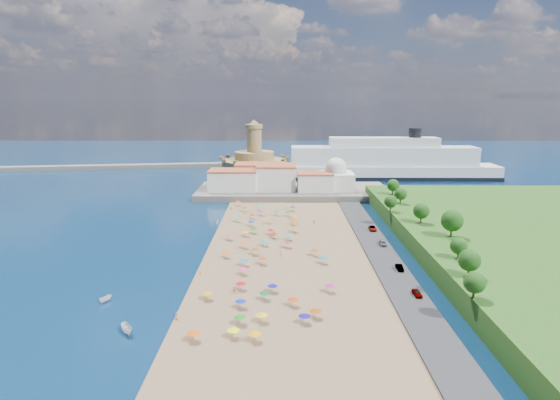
{
  "coord_description": "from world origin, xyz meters",
  "views": [
    {
      "loc": [
        4.56,
        -145.38,
        45.9
      ],
      "look_at": [
        4.0,
        25.0,
        8.0
      ],
      "focal_mm": 30.0,
      "sensor_mm": 36.0,
      "label": 1
    }
  ],
  "objects": [
    {
      "name": "beach_parasols",
      "position": [
        -0.53,
        -9.85,
        2.15
      ],
      "size": [
        32.48,
        115.24,
        2.2
      ],
      "color": "gray",
      "rests_on": "beach"
    },
    {
      "name": "moored_boats",
      "position": [
        -28.88,
        -56.59,
        0.82
      ],
      "size": [
        12.92,
        18.67,
        1.78
      ],
      "color": "white",
      "rests_on": "ground"
    },
    {
      "name": "cruise_ship",
      "position": [
        62.07,
        117.96,
        8.44
      ],
      "size": [
        130.71,
        20.46,
        28.5
      ],
      "color": "black",
      "rests_on": "ground"
    },
    {
      "name": "breakwater",
      "position": [
        -110.0,
        153.0,
        1.3
      ],
      "size": [
        199.03,
        34.77,
        2.6
      ],
      "primitive_type": "cube",
      "rotation": [
        0.0,
        0.0,
        0.14
      ],
      "color": "#59544C",
      "rests_on": "ground"
    },
    {
      "name": "terrace",
      "position": [
        10.0,
        73.0,
        1.5
      ],
      "size": [
        90.0,
        36.0,
        3.0
      ],
      "primitive_type": "cube",
      "color": "#59544C",
      "rests_on": "ground"
    },
    {
      "name": "ground",
      "position": [
        0.0,
        0.0,
        0.0
      ],
      "size": [
        700.0,
        700.0,
        0.0
      ],
      "primitive_type": "plane",
      "color": "#071938",
      "rests_on": "ground"
    },
    {
      "name": "jetty",
      "position": [
        -12.0,
        108.0,
        1.2
      ],
      "size": [
        18.0,
        70.0,
        2.4
      ],
      "primitive_type": "cube",
      "color": "#59544C",
      "rests_on": "ground"
    },
    {
      "name": "domed_building",
      "position": [
        30.0,
        71.0,
        8.97
      ],
      "size": [
        16.0,
        16.0,
        15.0
      ],
      "color": "silver",
      "rests_on": "terrace"
    },
    {
      "name": "beachgoers",
      "position": [
        -3.3,
        0.1,
        1.1
      ],
      "size": [
        35.97,
        98.4,
        1.78
      ],
      "color": "tan",
      "rests_on": "beach"
    },
    {
      "name": "fortress",
      "position": [
        -12.0,
        138.0,
        6.68
      ],
      "size": [
        40.0,
        40.0,
        32.4
      ],
      "color": "#A48752",
      "rests_on": "ground"
    },
    {
      "name": "waterfront_buildings",
      "position": [
        -3.05,
        73.64,
        7.88
      ],
      "size": [
        57.0,
        29.0,
        11.0
      ],
      "color": "silver",
      "rests_on": "terrace"
    },
    {
      "name": "hillside_trees",
      "position": [
        49.25,
        -6.67,
        10.0
      ],
      "size": [
        15.98,
        106.82,
        8.01
      ],
      "color": "#382314",
      "rests_on": "hillside"
    },
    {
      "name": "parked_cars",
      "position": [
        36.0,
        -11.28,
        1.4
      ],
      "size": [
        2.59,
        58.95,
        1.43
      ],
      "color": "gray",
      "rests_on": "promenade"
    }
  ]
}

